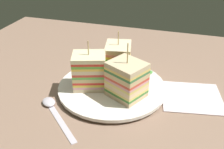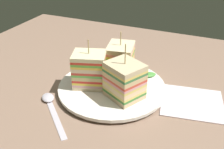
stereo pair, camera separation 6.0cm
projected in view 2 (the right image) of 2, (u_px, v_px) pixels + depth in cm
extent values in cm
cube|color=#896B57|center=(112.00, 93.00, 62.59)|extent=(105.00, 87.80, 1.80)
cylinder|color=white|center=(112.00, 89.00, 61.98)|extent=(15.83, 15.83, 0.62)
cylinder|color=white|center=(112.00, 87.00, 61.63)|extent=(25.54, 25.54, 0.76)
cube|color=#DCB88D|center=(124.00, 94.00, 57.35)|extent=(9.59, 9.20, 1.05)
cube|color=#B2844C|center=(114.00, 87.00, 59.80)|extent=(3.24, 5.74, 1.05)
cube|color=#3C7D33|center=(124.00, 91.00, 56.94)|extent=(9.59, 9.20, 0.56)
cube|color=#E5C965|center=(124.00, 89.00, 56.66)|extent=(9.59, 9.20, 0.56)
cube|color=beige|center=(124.00, 86.00, 56.25)|extent=(9.59, 9.20, 1.05)
cube|color=#B2844C|center=(114.00, 79.00, 58.70)|extent=(3.24, 5.74, 1.05)
cube|color=#E5CB60|center=(124.00, 83.00, 55.84)|extent=(9.59, 9.20, 0.56)
cube|color=pink|center=(125.00, 80.00, 55.56)|extent=(9.59, 9.20, 0.56)
cube|color=#D74732|center=(125.00, 78.00, 55.27)|extent=(9.59, 9.20, 0.56)
cube|color=#DFBD85|center=(125.00, 75.00, 54.86)|extent=(9.59, 9.20, 1.05)
cube|color=#B2844C|center=(114.00, 69.00, 57.32)|extent=(3.24, 5.74, 1.05)
cube|color=#3C7D42|center=(125.00, 72.00, 54.46)|extent=(9.59, 9.20, 0.56)
cube|color=#F2CE61|center=(125.00, 69.00, 54.17)|extent=(9.59, 9.20, 0.56)
cube|color=beige|center=(125.00, 66.00, 53.76)|extent=(9.59, 9.20, 1.05)
cylinder|color=tan|center=(125.00, 54.00, 52.37)|extent=(0.24, 0.24, 4.48)
cube|color=beige|center=(121.00, 74.00, 65.19)|extent=(7.33, 8.43, 1.05)
cube|color=#9E7242|center=(118.00, 81.00, 62.13)|extent=(5.86, 1.42, 1.05)
cube|color=yellow|center=(121.00, 71.00, 64.78)|extent=(7.33, 8.43, 0.59)
cube|color=pink|center=(121.00, 69.00, 64.48)|extent=(7.33, 8.43, 0.59)
cube|color=beige|center=(121.00, 66.00, 64.07)|extent=(7.33, 8.43, 1.05)
cube|color=#9E7242|center=(118.00, 73.00, 61.00)|extent=(5.86, 1.42, 1.05)
cube|color=#F4A599|center=(121.00, 63.00, 63.65)|extent=(7.33, 8.43, 0.59)
cube|color=yellow|center=(121.00, 61.00, 63.36)|extent=(7.33, 8.43, 0.59)
cube|color=#E0B384|center=(121.00, 58.00, 62.94)|extent=(7.33, 8.43, 1.05)
cube|color=#B2844C|center=(118.00, 65.00, 59.88)|extent=(5.86, 1.42, 1.05)
cube|color=green|center=(121.00, 55.00, 62.53)|extent=(7.33, 8.43, 0.59)
cube|color=#FCD34B|center=(121.00, 53.00, 62.23)|extent=(7.33, 8.43, 0.59)
cube|color=pink|center=(122.00, 50.00, 61.93)|extent=(7.33, 8.43, 0.59)
cube|color=beige|center=(122.00, 47.00, 61.52)|extent=(7.33, 8.43, 1.05)
cylinder|color=tan|center=(122.00, 39.00, 60.40)|extent=(0.24, 0.24, 3.41)
cube|color=beige|center=(90.00, 83.00, 61.45)|extent=(8.89, 7.92, 0.91)
cube|color=#9E7242|center=(105.00, 84.00, 61.16)|extent=(2.09, 5.59, 0.91)
cube|color=#E2A0A5|center=(90.00, 80.00, 61.08)|extent=(8.89, 7.92, 0.58)
cube|color=yellow|center=(90.00, 78.00, 60.79)|extent=(8.89, 7.92, 0.58)
cube|color=red|center=(90.00, 76.00, 60.50)|extent=(8.89, 7.92, 0.58)
cube|color=#D0BA7C|center=(90.00, 74.00, 60.12)|extent=(8.89, 7.92, 0.91)
cube|color=#9E7242|center=(105.00, 74.00, 59.83)|extent=(2.09, 5.59, 0.91)
cube|color=#60B149|center=(90.00, 71.00, 59.75)|extent=(8.89, 7.92, 0.58)
cube|color=#CF3E31|center=(90.00, 69.00, 59.46)|extent=(8.89, 7.92, 0.58)
cube|color=beige|center=(89.00, 66.00, 59.08)|extent=(8.89, 7.92, 0.91)
cube|color=#9E7242|center=(105.00, 66.00, 58.79)|extent=(2.09, 5.59, 0.91)
cube|color=#F5C84E|center=(89.00, 63.00, 58.70)|extent=(8.89, 7.92, 0.58)
cube|color=#63B23E|center=(89.00, 61.00, 58.41)|extent=(8.89, 7.92, 0.58)
cube|color=red|center=(89.00, 58.00, 58.12)|extent=(8.89, 7.92, 0.58)
cube|color=beige|center=(89.00, 55.00, 57.75)|extent=(8.89, 7.92, 0.91)
cylinder|color=tan|center=(88.00, 47.00, 56.68)|extent=(0.24, 0.24, 3.32)
cylinder|color=#DBB962|center=(122.00, 82.00, 62.33)|extent=(5.02, 5.02, 0.71)
cylinder|color=#D9B166|center=(123.00, 82.00, 61.48)|extent=(4.46, 4.46, 0.35)
cylinder|color=#E7C86F|center=(120.00, 83.00, 60.40)|extent=(3.89, 3.93, 0.98)
cylinder|color=tan|center=(118.00, 76.00, 61.80)|extent=(4.41, 4.44, 1.05)
ellipsoid|color=green|center=(142.00, 70.00, 66.85)|extent=(3.59, 4.24, 0.98)
ellipsoid|color=green|center=(140.00, 69.00, 67.04)|extent=(4.03, 4.09, 1.15)
ellipsoid|color=#52A946|center=(143.00, 70.00, 66.76)|extent=(3.70, 3.40, 1.36)
ellipsoid|color=#4A953F|center=(149.00, 75.00, 65.03)|extent=(4.41, 4.37, 0.95)
cylinder|color=#D43E37|center=(140.00, 72.00, 65.59)|extent=(3.96, 3.94, 0.84)
cube|color=silver|center=(56.00, 119.00, 52.64)|extent=(10.17, 9.44, 0.25)
ellipsoid|color=silver|center=(48.00, 98.00, 58.62)|extent=(4.56, 4.49, 1.00)
cube|color=silver|center=(192.00, 102.00, 57.52)|extent=(15.31, 14.41, 0.50)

